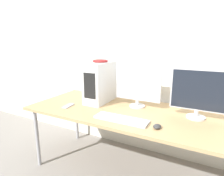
# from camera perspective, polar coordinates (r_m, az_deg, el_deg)

# --- Properties ---
(wall_back) EXTENTS (8.00, 0.07, 2.70)m
(wall_back) POSITION_cam_1_polar(r_m,az_deg,el_deg) (2.27, 16.78, 12.08)
(wall_back) COLOR beige
(wall_back) RESTS_ON ground_plane
(desk) EXTENTS (2.56, 0.87, 0.72)m
(desk) POSITION_cam_1_polar(r_m,az_deg,el_deg) (1.86, 11.89, -9.05)
(desk) COLOR tan
(desk) RESTS_ON ground_plane
(pc_tower) EXTENTS (0.21, 0.45, 0.46)m
(pc_tower) POSITION_cam_1_polar(r_m,az_deg,el_deg) (2.16, -3.49, 1.81)
(pc_tower) COLOR silver
(pc_tower) RESTS_ON desk
(headphones) EXTENTS (0.17, 0.17, 0.03)m
(headphones) POSITION_cam_1_polar(r_m,az_deg,el_deg) (2.13, -3.57, 8.23)
(headphones) COLOR maroon
(headphones) RESTS_ON pc_tower
(monitor_main) EXTENTS (0.49, 0.16, 0.47)m
(monitor_main) POSITION_cam_1_polar(r_m,az_deg,el_deg) (1.98, 7.87, 1.22)
(monitor_main) COLOR #B7B7BC
(monitor_main) RESTS_ON desk
(monitor_right_near) EXTENTS (0.48, 0.16, 0.45)m
(monitor_right_near) POSITION_cam_1_polar(r_m,az_deg,el_deg) (1.82, 24.84, -1.27)
(monitor_right_near) COLOR #B7B7BC
(monitor_right_near) RESTS_ON desk
(keyboard) EXTENTS (0.49, 0.14, 0.02)m
(keyboard) POSITION_cam_1_polar(r_m,az_deg,el_deg) (1.68, 2.78, -9.43)
(keyboard) COLOR silver
(keyboard) RESTS_ON desk
(mouse) EXTENTS (0.06, 0.08, 0.03)m
(mouse) POSITION_cam_1_polar(r_m,az_deg,el_deg) (1.58, 13.59, -11.31)
(mouse) COLOR #2D2D2D
(mouse) RESTS_ON desk
(cell_phone) EXTENTS (0.08, 0.16, 0.01)m
(cell_phone) POSITION_cam_1_polar(r_m,az_deg,el_deg) (2.09, -13.22, -5.32)
(cell_phone) COLOR #99999E
(cell_phone) RESTS_ON desk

